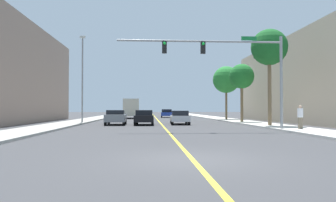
{
  "coord_description": "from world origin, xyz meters",
  "views": [
    {
      "loc": [
        -1.37,
        -9.92,
        1.56
      ],
      "look_at": [
        0.42,
        18.56,
        2.23
      ],
      "focal_mm": 34.51,
      "sensor_mm": 36.0,
      "label": 1
    }
  ],
  "objects_px": {
    "car_black": "(144,117)",
    "pedestrian": "(300,117)",
    "palm_near": "(269,48)",
    "palm_far": "(226,80)",
    "street_lamp": "(82,75)",
    "car_gray": "(116,117)",
    "car_silver": "(180,117)",
    "car_blue": "(167,113)",
    "delivery_truck": "(131,108)",
    "palm_mid": "(242,77)",
    "traffic_signal_mast": "(231,59)"
  },
  "relations": [
    {
      "from": "car_black",
      "to": "pedestrian",
      "type": "relative_size",
      "value": 2.64
    },
    {
      "from": "palm_near",
      "to": "palm_far",
      "type": "relative_size",
      "value": 1.15
    },
    {
      "from": "street_lamp",
      "to": "car_gray",
      "type": "xyz_separation_m",
      "value": [
        3.77,
        -2.81,
        -4.34
      ]
    },
    {
      "from": "car_silver",
      "to": "car_black",
      "type": "bearing_deg",
      "value": -162.15
    },
    {
      "from": "car_blue",
      "to": "pedestrian",
      "type": "xyz_separation_m",
      "value": [
        7.25,
        -34.8,
        0.23
      ]
    },
    {
      "from": "car_silver",
      "to": "street_lamp",
      "type": "bearing_deg",
      "value": 170.41
    },
    {
      "from": "delivery_truck",
      "to": "car_black",
      "type": "bearing_deg",
      "value": -85.92
    },
    {
      "from": "palm_far",
      "to": "car_black",
      "type": "height_order",
      "value": "palm_far"
    },
    {
      "from": "pedestrian",
      "to": "palm_far",
      "type": "bearing_deg",
      "value": 16.75
    },
    {
      "from": "car_silver",
      "to": "car_blue",
      "type": "xyz_separation_m",
      "value": [
        0.13,
        24.6,
        0.02
      ]
    },
    {
      "from": "palm_mid",
      "to": "pedestrian",
      "type": "height_order",
      "value": "palm_mid"
    },
    {
      "from": "traffic_signal_mast",
      "to": "palm_near",
      "type": "distance_m",
      "value": 6.34
    },
    {
      "from": "car_silver",
      "to": "car_black",
      "type": "distance_m",
      "value": 3.64
    },
    {
      "from": "delivery_truck",
      "to": "palm_far",
      "type": "bearing_deg",
      "value": -39.43
    },
    {
      "from": "car_silver",
      "to": "delivery_truck",
      "type": "bearing_deg",
      "value": 108.65
    },
    {
      "from": "traffic_signal_mast",
      "to": "delivery_truck",
      "type": "xyz_separation_m",
      "value": [
        -8.48,
        29.97,
        -3.39
      ]
    },
    {
      "from": "car_blue",
      "to": "delivery_truck",
      "type": "xyz_separation_m",
      "value": [
        -5.98,
        -4.32,
        0.9
      ]
    },
    {
      "from": "car_blue",
      "to": "car_gray",
      "type": "bearing_deg",
      "value": -101.48
    },
    {
      "from": "palm_mid",
      "to": "car_blue",
      "type": "distance_m",
      "value": 23.59
    },
    {
      "from": "street_lamp",
      "to": "delivery_truck",
      "type": "relative_size",
      "value": 1.12
    },
    {
      "from": "street_lamp",
      "to": "car_gray",
      "type": "bearing_deg",
      "value": -36.71
    },
    {
      "from": "pedestrian",
      "to": "car_gray",
      "type": "bearing_deg",
      "value": 71.34
    },
    {
      "from": "palm_far",
      "to": "car_black",
      "type": "xyz_separation_m",
      "value": [
        -10.76,
        -11.28,
        -4.64
      ]
    },
    {
      "from": "traffic_signal_mast",
      "to": "street_lamp",
      "type": "relative_size",
      "value": 1.3
    },
    {
      "from": "car_blue",
      "to": "pedestrian",
      "type": "relative_size",
      "value": 2.68
    },
    {
      "from": "palm_mid",
      "to": "car_blue",
      "type": "bearing_deg",
      "value": 107.24
    },
    {
      "from": "street_lamp",
      "to": "car_black",
      "type": "relative_size",
      "value": 2.08
    },
    {
      "from": "car_gray",
      "to": "traffic_signal_mast",
      "type": "bearing_deg",
      "value": -46.72
    },
    {
      "from": "traffic_signal_mast",
      "to": "palm_far",
      "type": "relative_size",
      "value": 1.66
    },
    {
      "from": "pedestrian",
      "to": "car_black",
      "type": "bearing_deg",
      "value": 66.05
    },
    {
      "from": "street_lamp",
      "to": "palm_near",
      "type": "xyz_separation_m",
      "value": [
        17.06,
        -7.6,
        1.58
      ]
    },
    {
      "from": "street_lamp",
      "to": "car_blue",
      "type": "height_order",
      "value": "street_lamp"
    },
    {
      "from": "traffic_signal_mast",
      "to": "car_black",
      "type": "height_order",
      "value": "traffic_signal_mast"
    },
    {
      "from": "car_gray",
      "to": "palm_near",
      "type": "bearing_deg",
      "value": -21.03
    },
    {
      "from": "street_lamp",
      "to": "palm_near",
      "type": "height_order",
      "value": "street_lamp"
    },
    {
      "from": "street_lamp",
      "to": "delivery_truck",
      "type": "height_order",
      "value": "street_lamp"
    },
    {
      "from": "traffic_signal_mast",
      "to": "car_black",
      "type": "xyz_separation_m",
      "value": [
        -6.14,
        8.73,
        -4.28
      ]
    },
    {
      "from": "car_gray",
      "to": "car_black",
      "type": "distance_m",
      "value": 2.74
    },
    {
      "from": "car_gray",
      "to": "pedestrian",
      "type": "xyz_separation_m",
      "value": [
        13.62,
        -9.55,
        0.22
      ]
    },
    {
      "from": "palm_near",
      "to": "car_black",
      "type": "xyz_separation_m",
      "value": [
        -10.56,
        4.49,
        -5.92
      ]
    },
    {
      "from": "palm_near",
      "to": "car_black",
      "type": "bearing_deg",
      "value": 156.97
    },
    {
      "from": "palm_mid",
      "to": "car_black",
      "type": "distance_m",
      "value": 11.85
    },
    {
      "from": "car_black",
      "to": "palm_near",
      "type": "bearing_deg",
      "value": -21.75
    },
    {
      "from": "palm_near",
      "to": "pedestrian",
      "type": "xyz_separation_m",
      "value": [
        0.33,
        -4.76,
        -5.7
      ]
    },
    {
      "from": "palm_near",
      "to": "car_blue",
      "type": "xyz_separation_m",
      "value": [
        -6.92,
        30.05,
        -5.93
      ]
    },
    {
      "from": "palm_mid",
      "to": "car_blue",
      "type": "height_order",
      "value": "palm_mid"
    },
    {
      "from": "car_gray",
      "to": "palm_mid",
      "type": "bearing_deg",
      "value": 11.94
    },
    {
      "from": "delivery_truck",
      "to": "pedestrian",
      "type": "distance_m",
      "value": 33.23
    },
    {
      "from": "palm_mid",
      "to": "delivery_truck",
      "type": "xyz_separation_m",
      "value": [
        -12.86,
        17.84,
        -3.37
      ]
    },
    {
      "from": "car_gray",
      "to": "car_blue",
      "type": "height_order",
      "value": "car_blue"
    }
  ]
}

